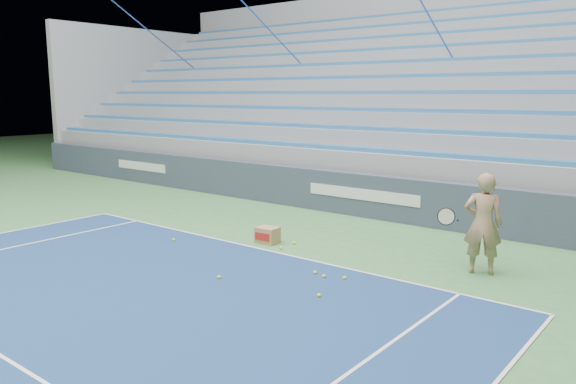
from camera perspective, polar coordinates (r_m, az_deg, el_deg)
The scene contains 12 objects.
sponsor_barrier at distance 14.46m, azimuth 7.85°, elevation -0.35°, with size 30.00×0.32×1.10m.
bleachers at distance 19.39m, azimuth 16.71°, elevation 7.30°, with size 31.00×9.15×7.30m.
tennis_player at distance 10.30m, azimuth 19.16°, elevation -3.05°, with size 0.99×0.94×1.79m.
ball_box at distance 11.88m, azimuth -2.10°, elevation -4.40°, with size 0.48×0.38×0.34m.
tennis_ball_0 at distance 11.42m, azimuth -0.71°, elevation -5.69°, with size 0.07×0.07×0.07m, color yellow.
tennis_ball_1 at distance 9.67m, azimuth 5.77°, elevation -8.67°, with size 0.07×0.07×0.07m, color yellow.
tennis_ball_2 at distance 9.72m, azimuth 3.68°, elevation -8.54°, with size 0.07×0.07×0.07m, color yellow.
tennis_ball_3 at distance 8.84m, azimuth 3.17°, elevation -10.45°, with size 0.07×0.07×0.07m, color yellow.
tennis_ball_4 at distance 9.73m, azimuth -7.02°, elevation -8.59°, with size 0.07×0.07×0.07m, color yellow.
tennis_ball_5 at distance 11.79m, azimuth 0.64°, elevation -5.19°, with size 0.07×0.07×0.07m, color yellow.
tennis_ball_6 at distance 9.91m, azimuth 2.78°, elevation -8.16°, with size 0.07×0.07×0.07m, color yellow.
tennis_ball_7 at distance 12.27m, azimuth -11.54°, elevation -4.79°, with size 0.07×0.07×0.07m, color yellow.
Camera 1 is at (7.23, 3.63, 3.12)m, focal length 35.00 mm.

